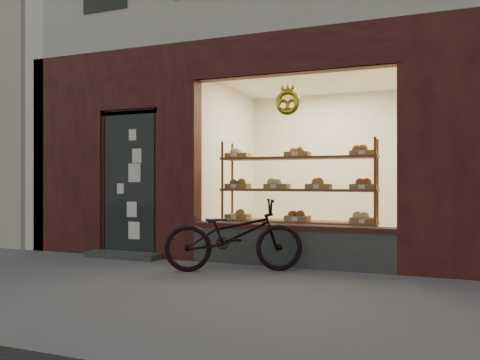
% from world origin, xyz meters
% --- Properties ---
extents(ground, '(90.00, 90.00, 0.00)m').
position_xyz_m(ground, '(0.00, 0.00, 0.00)').
color(ground, '#505050').
extents(display_shelf, '(2.20, 0.45, 1.70)m').
position_xyz_m(display_shelf, '(0.45, 2.55, 0.85)').
color(display_shelf, '#5A2C16').
rests_on(display_shelf, ground).
extents(bicycle, '(1.82, 1.26, 0.91)m').
position_xyz_m(bicycle, '(-0.12, 1.54, 0.45)').
color(bicycle, black).
rests_on(bicycle, ground).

